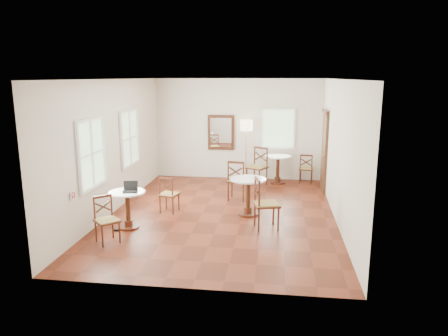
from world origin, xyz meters
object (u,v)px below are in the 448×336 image
chair_near_b (107,220)px  navy_mug (132,186)px  chair_back_b (257,167)px  cafe_table_back (278,166)px  power_adapter (116,230)px  laptop (130,189)px  cafe_table_near (128,206)px  chair_back_a (306,168)px  floor_lamp (246,129)px  chair_near_a (169,194)px  mouse (125,191)px  chair_mid_a (237,180)px  water_glass (127,188)px  chair_mid_b (265,204)px  cafe_table_mid (248,193)px

chair_near_b → navy_mug: (0.16, 0.99, 0.39)m
chair_back_b → cafe_table_back: bearing=58.3°
chair_back_b → power_adapter: chair_back_b is taller
laptop → navy_mug: (-0.05, 0.20, 0.00)m
cafe_table_near → chair_back_a: (3.84, 4.30, -0.05)m
cafe_table_near → chair_back_b: (2.45, 3.84, 0.06)m
cafe_table_back → laptop: 5.11m
chair_back_b → chair_back_a: bearing=46.1°
power_adapter → chair_near_b: bearing=-83.7°
floor_lamp → cafe_table_back: bearing=-8.1°
chair_near_a → mouse: 1.36m
chair_mid_a → laptop: size_ratio=3.11×
chair_back_b → chair_near_a: bearing=-97.1°
chair_back_b → mouse: size_ratio=9.93×
chair_near_b → chair_back_a: (3.97, 5.08, -0.01)m
chair_near_a → water_glass: size_ratio=7.68×
laptop → navy_mug: laptop is taller
chair_back_a → chair_near_b: bearing=59.2°
mouse → water_glass: size_ratio=0.99×
chair_mid_b → navy_mug: size_ratio=8.13×
cafe_table_back → chair_near_a: (-2.46, -3.04, -0.08)m
cafe_table_mid → chair_mid_b: size_ratio=0.80×
cafe_table_near → floor_lamp: (2.08, 4.31, 1.06)m
chair_back_a → mouse: (-3.88, -4.33, 0.37)m
navy_mug → chair_back_b: bearing=56.3°
chair_mid_b → chair_near_a: bearing=55.4°
chair_back_a → water_glass: water_glass is taller
laptop → chair_back_a: bearing=36.4°
chair_back_b → water_glass: chair_back_b is taller
chair_mid_a → cafe_table_mid: bearing=114.5°
cafe_table_back → chair_near_b: (-3.15, -4.95, -0.06)m
floor_lamp → chair_back_a: bearing=-0.3°
cafe_table_mid → laptop: bearing=-153.7°
chair_mid_b → cafe_table_mid: bearing=11.8°
power_adapter → chair_mid_b: bearing=10.4°
chair_mid_b → laptop: (-2.71, -0.33, 0.30)m
cafe_table_back → water_glass: (-3.05, -4.08, 0.33)m
cafe_table_near → cafe_table_mid: 2.64m
chair_back_a → floor_lamp: size_ratio=0.47×
chair_near_a → floor_lamp: (1.52, 3.17, 1.12)m
cafe_table_near → chair_mid_a: size_ratio=0.76×
mouse → navy_mug: bearing=56.9°
chair_mid_a → floor_lamp: 2.24m
laptop → power_adapter: (-0.26, -0.22, -0.81)m
chair_mid_a → navy_mug: size_ratio=7.84×
cafe_table_near → navy_mug: (0.03, 0.21, 0.35)m
cafe_table_near → chair_near_a: 1.27m
cafe_table_mid → chair_back_a: size_ratio=0.98×
chair_near_a → floor_lamp: floor_lamp is taller
cafe_table_mid → chair_back_a: (1.47, 3.15, -0.09)m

